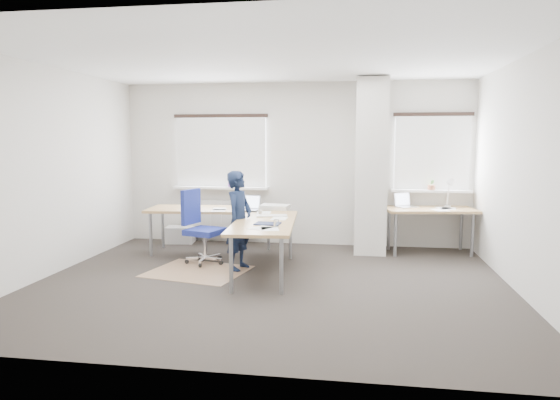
# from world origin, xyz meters

# --- Properties ---
(ground) EXTENTS (6.00, 6.00, 0.00)m
(ground) POSITION_xyz_m (0.00, 0.00, 0.00)
(ground) COLOR #292421
(ground) RESTS_ON ground
(room_shell) EXTENTS (6.04, 5.04, 2.82)m
(room_shell) POSITION_xyz_m (0.18, 0.45, 1.75)
(room_shell) COLOR beige
(room_shell) RESTS_ON ground
(floor_mat) EXTENTS (1.48, 1.32, 0.01)m
(floor_mat) POSITION_xyz_m (-1.09, 0.40, 0.00)
(floor_mat) COLOR #967151
(floor_mat) RESTS_ON ground
(white_crate) EXTENTS (0.52, 0.39, 0.29)m
(white_crate) POSITION_xyz_m (-2.01, 2.25, 0.15)
(white_crate) COLOR white
(white_crate) RESTS_ON ground
(desk_main) EXTENTS (2.58, 2.62, 0.96)m
(desk_main) POSITION_xyz_m (-0.64, 1.01, 0.69)
(desk_main) COLOR olive
(desk_main) RESTS_ON ground
(desk_side) EXTENTS (1.48, 0.89, 1.22)m
(desk_side) POSITION_xyz_m (2.25, 2.08, 0.69)
(desk_side) COLOR olive
(desk_side) RESTS_ON ground
(task_chair) EXTENTS (0.62, 0.60, 1.09)m
(task_chair) POSITION_xyz_m (-1.17, 0.88, 0.30)
(task_chair) COLOR navy
(task_chair) RESTS_ON ground
(person) EXTENTS (0.45, 0.58, 1.39)m
(person) POSITION_xyz_m (-0.55, 0.62, 0.70)
(person) COLOR black
(person) RESTS_ON ground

